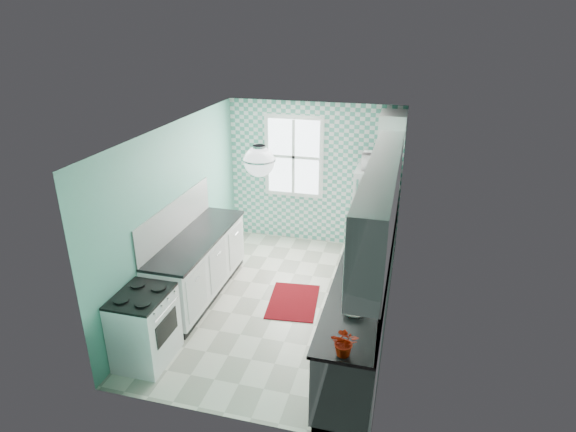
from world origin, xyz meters
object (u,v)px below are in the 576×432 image
(potted_plant, at_px, (345,342))
(microwave, at_px, (378,161))
(sink, at_px, (372,240))
(fridge, at_px, (374,214))
(fruit_bowl, at_px, (354,312))
(ceiling_light, at_px, (259,161))
(stove, at_px, (145,326))

(potted_plant, distance_m, microwave, 3.96)
(sink, relative_size, microwave, 1.10)
(fridge, xyz_separation_m, potted_plant, (0.09, -3.91, 0.31))
(sink, distance_m, fruit_bowl, 1.90)
(ceiling_light, relative_size, microwave, 0.73)
(ceiling_light, height_order, sink, ceiling_light)
(ceiling_light, height_order, potted_plant, ceiling_light)
(microwave, bearing_deg, ceiling_light, 68.10)
(sink, distance_m, potted_plant, 2.56)
(potted_plant, bearing_deg, microwave, 91.32)
(ceiling_light, xyz_separation_m, microwave, (1.11, 2.62, -0.65))
(ceiling_light, distance_m, potted_plant, 2.16)
(ceiling_light, xyz_separation_m, fruit_bowl, (1.20, -0.63, -1.35))
(stove, height_order, potted_plant, potted_plant)
(fridge, xyz_separation_m, stove, (-2.31, -3.39, -0.31))
(potted_plant, bearing_deg, fruit_bowl, 90.00)
(fruit_bowl, bearing_deg, potted_plant, -90.00)
(ceiling_light, relative_size, fruit_bowl, 1.52)
(fridge, distance_m, fruit_bowl, 3.25)
(ceiling_light, height_order, fruit_bowl, ceiling_light)
(fridge, bearing_deg, potted_plant, -84.93)
(fridge, relative_size, potted_plant, 5.46)
(fridge, relative_size, sink, 2.89)
(sink, xyz_separation_m, potted_plant, (-0.00, -2.56, 0.15))
(sink, bearing_deg, stove, -142.59)
(stove, distance_m, sink, 3.19)
(stove, xyz_separation_m, fruit_bowl, (2.40, 0.15, 0.51))
(fridge, bearing_deg, microwave, 58.16)
(ceiling_light, relative_size, potted_plant, 1.24)
(fridge, height_order, stove, fridge)
(sink, bearing_deg, ceiling_light, -136.46)
(microwave, bearing_deg, stove, 56.84)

